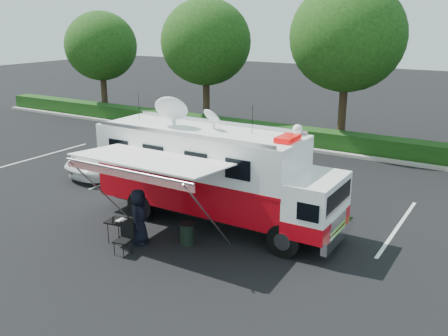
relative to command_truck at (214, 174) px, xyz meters
The scene contains 10 objects.
ground_plane 1.81m from the command_truck, ahead, with size 120.00×120.00×0.00m, color black.
back_border 13.35m from the command_truck, 84.60° to the left, with size 60.00×6.14×8.87m.
stall_lines 3.52m from the command_truck, 98.04° to the left, with size 24.12×5.50×0.01m.
command_truck is the anchor object (origin of this frame).
awning 2.78m from the command_truck, 107.39° to the right, with size 4.79×2.49×2.90m.
white_suv 7.87m from the command_truck, 156.18° to the left, with size 2.62×5.69×1.58m, color white.
person 3.38m from the command_truck, 114.09° to the right, with size 0.88×0.58×1.81m, color black.
folding_table 3.51m from the command_truck, 118.97° to the right, with size 0.99×0.76×0.78m.
folding_chair 3.76m from the command_truck, 107.48° to the right, with size 0.53×0.55×0.97m.
trash_bin 2.38m from the command_truck, 84.84° to the right, with size 0.48×0.48×0.72m.
Camera 1 is at (8.67, -13.63, 6.92)m, focal length 40.00 mm.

